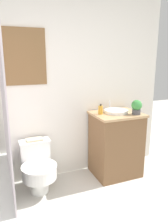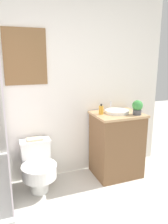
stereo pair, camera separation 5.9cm
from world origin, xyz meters
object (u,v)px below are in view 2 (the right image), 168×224
object	(u,v)px
toilet	(38,166)
potted_plant	(137,107)
book_on_tank	(35,139)
sink	(117,111)
soap_bottle	(101,110)

from	to	relation	value
toilet	potted_plant	xyz separation A→B (m)	(1.29, -0.16, 0.68)
potted_plant	book_on_tank	world-z (taller)	potted_plant
toilet	potted_plant	world-z (taller)	potted_plant
sink	book_on_tank	distance (m)	1.14
toilet	soap_bottle	bearing A→B (deg)	2.42
soap_bottle	book_on_tank	xyz separation A→B (m)	(-0.86, 0.11, -0.33)
toilet	book_on_tank	xyz separation A→B (m)	(0.00, 0.15, 0.30)
toilet	soap_bottle	size ratio (longest dim) A/B	4.44
book_on_tank	sink	bearing A→B (deg)	-6.66
toilet	sink	size ratio (longest dim) A/B	1.71
potted_plant	sink	bearing A→B (deg)	138.36
soap_bottle	potted_plant	xyz separation A→B (m)	(0.43, -0.19, 0.04)
sink	soap_bottle	distance (m)	0.23
toilet	book_on_tank	distance (m)	0.34
toilet	soap_bottle	xyz separation A→B (m)	(0.86, 0.04, 0.64)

